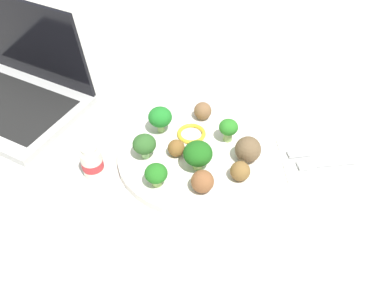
# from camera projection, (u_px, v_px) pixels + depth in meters

# --- Properties ---
(ground_plane) EXTENTS (4.00, 4.00, 0.00)m
(ground_plane) POSITION_uv_depth(u_px,v_px,m) (192.00, 158.00, 0.78)
(ground_plane) COLOR beige
(plate) EXTENTS (0.28, 0.28, 0.02)m
(plate) POSITION_uv_depth(u_px,v_px,m) (192.00, 155.00, 0.78)
(plate) COLOR white
(plate) RESTS_ON ground_plane
(broccoli_floret_center) EXTENTS (0.04, 0.04, 0.05)m
(broccoli_floret_center) POSITION_uv_depth(u_px,v_px,m) (144.00, 145.00, 0.74)
(broccoli_floret_center) COLOR #95CB7E
(broccoli_floret_center) RESTS_ON plate
(broccoli_floret_front_right) EXTENTS (0.04, 0.04, 0.05)m
(broccoli_floret_front_right) POSITION_uv_depth(u_px,v_px,m) (228.00, 128.00, 0.78)
(broccoli_floret_front_right) COLOR #98BB69
(broccoli_floret_front_right) RESTS_ON plate
(broccoli_floret_far_rim) EXTENTS (0.05, 0.05, 0.05)m
(broccoli_floret_far_rim) POSITION_uv_depth(u_px,v_px,m) (160.00, 117.00, 0.79)
(broccoli_floret_far_rim) COLOR #93B969
(broccoli_floret_far_rim) RESTS_ON plate
(broccoli_floret_back_right) EXTENTS (0.05, 0.05, 0.06)m
(broccoli_floret_back_right) POSITION_uv_depth(u_px,v_px,m) (198.00, 154.00, 0.72)
(broccoli_floret_back_right) COLOR #A3C668
(broccoli_floret_back_right) RESTS_ON plate
(broccoli_floret_back_left) EXTENTS (0.04, 0.04, 0.04)m
(broccoli_floret_back_left) POSITION_uv_depth(u_px,v_px,m) (156.00, 174.00, 0.70)
(broccoli_floret_back_left) COLOR #A4C66D
(broccoli_floret_back_left) RESTS_ON plate
(meatball_center) EXTENTS (0.03, 0.03, 0.03)m
(meatball_center) POSITION_uv_depth(u_px,v_px,m) (176.00, 148.00, 0.76)
(meatball_center) COLOR brown
(meatball_center) RESTS_ON plate
(meatball_back_right) EXTENTS (0.04, 0.04, 0.04)m
(meatball_back_right) POSITION_uv_depth(u_px,v_px,m) (202.00, 181.00, 0.69)
(meatball_back_right) COLOR brown
(meatball_back_right) RESTS_ON plate
(meatball_back_left) EXTENTS (0.05, 0.05, 0.05)m
(meatball_back_left) POSITION_uv_depth(u_px,v_px,m) (248.00, 149.00, 0.74)
(meatball_back_left) COLOR brown
(meatball_back_left) RESTS_ON plate
(meatball_front_left) EXTENTS (0.04, 0.04, 0.04)m
(meatball_front_left) POSITION_uv_depth(u_px,v_px,m) (240.00, 171.00, 0.71)
(meatball_front_left) COLOR brown
(meatball_front_left) RESTS_ON plate
(meatball_front_right) EXTENTS (0.04, 0.04, 0.04)m
(meatball_front_right) POSITION_uv_depth(u_px,v_px,m) (203.00, 111.00, 0.83)
(meatball_front_right) COLOR brown
(meatball_front_right) RESTS_ON plate
(pepper_ring_front_left) EXTENTS (0.08, 0.08, 0.01)m
(pepper_ring_front_left) POSITION_uv_depth(u_px,v_px,m) (194.00, 134.00, 0.80)
(pepper_ring_front_left) COLOR yellow
(pepper_ring_front_left) RESTS_ON plate
(napkin) EXTENTS (0.17, 0.12, 0.01)m
(napkin) POSITION_uv_depth(u_px,v_px,m) (326.00, 158.00, 0.78)
(napkin) COLOR white
(napkin) RESTS_ON ground_plane
(fork) EXTENTS (0.12, 0.03, 0.01)m
(fork) POSITION_uv_depth(u_px,v_px,m) (325.00, 163.00, 0.76)
(fork) COLOR silver
(fork) RESTS_ON napkin
(knife) EXTENTS (0.15, 0.03, 0.01)m
(knife) POSITION_uv_depth(u_px,v_px,m) (321.00, 150.00, 0.79)
(knife) COLOR white
(knife) RESTS_ON napkin
(yogurt_bottle) EXTENTS (0.04, 0.04, 0.07)m
(yogurt_bottle) POSITION_uv_depth(u_px,v_px,m) (92.00, 162.00, 0.73)
(yogurt_bottle) COLOR white
(yogurt_bottle) RESTS_ON ground_plane
(laptop) EXTENTS (0.39, 0.35, 0.22)m
(laptop) POSITION_uv_depth(u_px,v_px,m) (11.00, 87.00, 0.88)
(laptop) COLOR silver
(laptop) RESTS_ON ground_plane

